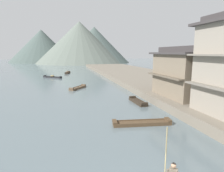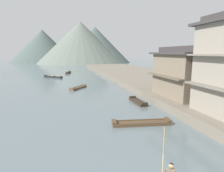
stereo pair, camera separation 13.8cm
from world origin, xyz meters
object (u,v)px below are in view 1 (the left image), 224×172
boat_midriver_drifting (138,102)px  house_waterfront_tall (184,72)px  boat_moored_second (52,77)px  boat_moored_far (68,72)px  boat_moored_nearest (142,123)px  boat_moored_third (78,88)px

boat_midriver_drifting → house_waterfront_tall: house_waterfront_tall is taller
boat_midriver_drifting → house_waterfront_tall: bearing=-15.3°
boat_moored_second → boat_moored_far: (4.08, 9.91, 0.06)m
boat_moored_nearest → boat_moored_far: 45.97m
boat_moored_second → boat_midriver_drifting: boat_moored_second is taller
house_waterfront_tall → boat_moored_nearest: bearing=-145.3°
boat_moored_nearest → boat_midriver_drifting: boat_midriver_drifting is taller
boat_moored_second → boat_moored_third: 17.72m
boat_moored_nearest → boat_moored_second: boat_moored_second is taller
boat_moored_far → boat_midriver_drifting: 39.45m
boat_moored_second → house_waterfront_tall: house_waterfront_tall is taller
boat_moored_far → house_waterfront_tall: 42.44m
boat_moored_third → house_waterfront_tall: (12.12, -13.30, 3.78)m
boat_moored_far → house_waterfront_tall: (13.17, -40.18, 3.66)m
boat_moored_nearest → boat_moored_far: (-5.23, 45.67, 0.13)m
boat_moored_second → boat_moored_far: 10.72m
boat_moored_far → boat_moored_nearest: bearing=-83.5°
boat_moored_third → house_waterfront_tall: house_waterfront_tall is taller
boat_moored_second → boat_midriver_drifting: size_ratio=1.22×
boat_moored_nearest → boat_moored_second: size_ratio=1.11×
boat_moored_nearest → boat_moored_third: boat_moored_third is taller
boat_moored_second → boat_midriver_drifting: (11.79, -28.77, -0.05)m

